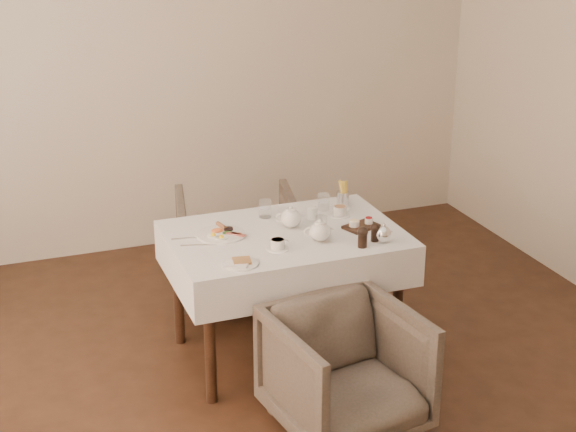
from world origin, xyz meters
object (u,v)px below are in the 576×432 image
Objects in this scene: table at (285,252)px; breakfast_plate at (221,233)px; armchair_far at (237,247)px; teapot_centre at (291,217)px; armchair_near at (346,371)px.

breakfast_plate reaches higher than table.
breakfast_plate reaches higher than armchair_far.
table is 4.74× the size of breakfast_plate.
teapot_centre is (0.06, 0.06, 0.18)m from table.
table reaches higher than armchair_far.
teapot_centre reaches higher than breakfast_plate.
table is at bearing 83.80° from armchair_near.
table is 0.85m from armchair_near.
table reaches higher than armchair_near.
armchair_far is 0.88m from teapot_centre.
armchair_far is at bearing 112.81° from teapot_centre.
armchair_near is 1.59m from armchair_far.
armchair_near is 4.24× the size of teapot_centre.
armchair_near is at bearing -54.14° from breakfast_plate.
armchair_far is at bearing 92.30° from table.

